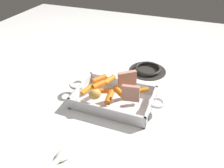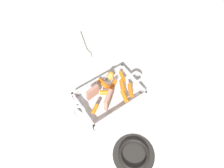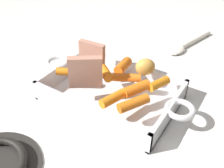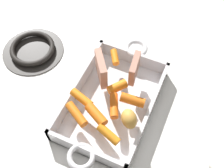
{
  "view_description": "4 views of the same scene",
  "coord_description": "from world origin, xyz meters",
  "px_view_note": "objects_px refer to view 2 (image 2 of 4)",
  "views": [
    {
      "loc": [
        0.23,
        -0.64,
        0.56
      ],
      "look_at": [
        -0.01,
        0.01,
        0.08
      ],
      "focal_mm": 35.31,
      "sensor_mm": 36.0,
      "label": 1
    },
    {
      "loc": [
        0.25,
        0.38,
        0.86
      ],
      "look_at": [
        -0.03,
        -0.02,
        0.08
      ],
      "focal_mm": 31.82,
      "sensor_mm": 36.0,
      "label": 2
    },
    {
      "loc": [
        -0.25,
        0.38,
        0.39
      ],
      "look_at": [
        -0.02,
        0.03,
        0.07
      ],
      "focal_mm": 40.01,
      "sensor_mm": 36.0,
      "label": 3
    },
    {
      "loc": [
        -0.31,
        -0.14,
        0.63
      ],
      "look_at": [
        0.01,
        0.01,
        0.07
      ],
      "focal_mm": 44.23,
      "sensor_mm": 36.0,
      "label": 4
    }
  ],
  "objects_px": {
    "baby_carrot_southwest": "(122,76)",
    "baby_carrot_short": "(105,92)",
    "baby_carrot_center_left": "(95,109)",
    "baby_carrot_northeast": "(130,90)",
    "roasting_dish": "(109,96)",
    "potato_golden_small": "(111,75)",
    "baby_carrot_long": "(112,86)",
    "roast_slice_thin": "(93,93)",
    "baby_carrot_northwest": "(103,84)",
    "serving_spoon": "(85,48)",
    "baby_carrot_southeast": "(124,96)",
    "baby_carrot_center_right": "(122,85)",
    "roast_slice_outer": "(108,100)",
    "stove_burner_rear": "(134,154)"
  },
  "relations": [
    {
      "from": "baby_carrot_center_right",
      "to": "potato_golden_small",
      "type": "bearing_deg",
      "value": -77.32
    },
    {
      "from": "baby_carrot_long",
      "to": "serving_spoon",
      "type": "height_order",
      "value": "baby_carrot_long"
    },
    {
      "from": "roast_slice_thin",
      "to": "potato_golden_small",
      "type": "xyz_separation_m",
      "value": [
        -0.13,
        -0.04,
        -0.01
      ]
    },
    {
      "from": "roast_slice_thin",
      "to": "baby_carrot_center_right",
      "type": "distance_m",
      "value": 0.15
    },
    {
      "from": "roast_slice_outer",
      "to": "baby_carrot_center_left",
      "type": "height_order",
      "value": "roast_slice_outer"
    },
    {
      "from": "baby_carrot_southeast",
      "to": "stove_burner_rear",
      "type": "distance_m",
      "value": 0.25
    },
    {
      "from": "serving_spoon",
      "to": "baby_carrot_center_right",
      "type": "bearing_deg",
      "value": 16.16
    },
    {
      "from": "serving_spoon",
      "to": "baby_carrot_southwest",
      "type": "bearing_deg",
      "value": 22.11
    },
    {
      "from": "baby_carrot_long",
      "to": "baby_carrot_short",
      "type": "height_order",
      "value": "baby_carrot_short"
    },
    {
      "from": "baby_carrot_long",
      "to": "baby_carrot_center_left",
      "type": "distance_m",
      "value": 0.14
    },
    {
      "from": "baby_carrot_short",
      "to": "baby_carrot_center_left",
      "type": "bearing_deg",
      "value": 27.12
    },
    {
      "from": "serving_spoon",
      "to": "roasting_dish",
      "type": "bearing_deg",
      "value": 4.7
    },
    {
      "from": "roast_slice_thin",
      "to": "baby_carrot_long",
      "type": "distance_m",
      "value": 0.11
    },
    {
      "from": "baby_carrot_long",
      "to": "roasting_dish",
      "type": "bearing_deg",
      "value": 31.08
    },
    {
      "from": "roast_slice_outer",
      "to": "baby_carrot_long",
      "type": "bearing_deg",
      "value": -136.38
    },
    {
      "from": "baby_carrot_center_left",
      "to": "potato_golden_small",
      "type": "height_order",
      "value": "potato_golden_small"
    },
    {
      "from": "baby_carrot_long",
      "to": "baby_carrot_northeast",
      "type": "relative_size",
      "value": 0.96
    },
    {
      "from": "roast_slice_outer",
      "to": "serving_spoon",
      "type": "height_order",
      "value": "roast_slice_outer"
    },
    {
      "from": "baby_carrot_center_right",
      "to": "baby_carrot_long",
      "type": "distance_m",
      "value": 0.05
    },
    {
      "from": "baby_carrot_northeast",
      "to": "baby_carrot_short",
      "type": "distance_m",
      "value": 0.12
    },
    {
      "from": "baby_carrot_southeast",
      "to": "baby_carrot_long",
      "type": "bearing_deg",
      "value": -80.61
    },
    {
      "from": "roast_slice_thin",
      "to": "potato_golden_small",
      "type": "relative_size",
      "value": 1.39
    },
    {
      "from": "baby_carrot_northwest",
      "to": "stove_burner_rear",
      "type": "distance_m",
      "value": 0.35
    },
    {
      "from": "baby_carrot_northeast",
      "to": "serving_spoon",
      "type": "height_order",
      "value": "baby_carrot_northeast"
    },
    {
      "from": "baby_carrot_center_left",
      "to": "serving_spoon",
      "type": "bearing_deg",
      "value": -113.76
    },
    {
      "from": "baby_carrot_southwest",
      "to": "baby_carrot_short",
      "type": "relative_size",
      "value": 1.17
    },
    {
      "from": "baby_carrot_center_left",
      "to": "baby_carrot_southeast",
      "type": "height_order",
      "value": "baby_carrot_southeast"
    },
    {
      "from": "baby_carrot_long",
      "to": "potato_golden_small",
      "type": "bearing_deg",
      "value": -115.71
    },
    {
      "from": "baby_carrot_long",
      "to": "baby_carrot_center_left",
      "type": "bearing_deg",
      "value": 22.79
    },
    {
      "from": "baby_carrot_long",
      "to": "baby_carrot_center_left",
      "type": "relative_size",
      "value": 1.46
    },
    {
      "from": "roasting_dish",
      "to": "baby_carrot_long",
      "type": "relative_size",
      "value": 6.22
    },
    {
      "from": "roasting_dish",
      "to": "potato_golden_small",
      "type": "xyz_separation_m",
      "value": [
        -0.05,
        -0.06,
        0.05
      ]
    },
    {
      "from": "roasting_dish",
      "to": "baby_carrot_short",
      "type": "distance_m",
      "value": 0.05
    },
    {
      "from": "roasting_dish",
      "to": "baby_carrot_southeast",
      "type": "relative_size",
      "value": 6.66
    },
    {
      "from": "roast_slice_outer",
      "to": "baby_carrot_southeast",
      "type": "distance_m",
      "value": 0.08
    },
    {
      "from": "roasting_dish",
      "to": "baby_carrot_long",
      "type": "xyz_separation_m",
      "value": [
        -0.03,
        -0.02,
        0.04
      ]
    },
    {
      "from": "roast_slice_outer",
      "to": "baby_carrot_southwest",
      "type": "height_order",
      "value": "roast_slice_outer"
    },
    {
      "from": "roasting_dish",
      "to": "serving_spoon",
      "type": "distance_m",
      "value": 0.35
    },
    {
      "from": "roasting_dish",
      "to": "roast_slice_thin",
      "type": "height_order",
      "value": "roast_slice_thin"
    },
    {
      "from": "baby_carrot_center_left",
      "to": "baby_carrot_northeast",
      "type": "relative_size",
      "value": 0.66
    },
    {
      "from": "baby_carrot_center_right",
      "to": "baby_carrot_northwest",
      "type": "relative_size",
      "value": 1.02
    },
    {
      "from": "baby_carrot_short",
      "to": "baby_carrot_northwest",
      "type": "xyz_separation_m",
      "value": [
        -0.02,
        -0.05,
        0.0
      ]
    },
    {
      "from": "baby_carrot_long",
      "to": "baby_carrot_northwest",
      "type": "distance_m",
      "value": 0.05
    },
    {
      "from": "baby_carrot_center_left",
      "to": "baby_carrot_short",
      "type": "relative_size",
      "value": 0.91
    },
    {
      "from": "baby_carrot_long",
      "to": "baby_carrot_northeast",
      "type": "xyz_separation_m",
      "value": [
        -0.06,
        0.07,
        0.0
      ]
    },
    {
      "from": "baby_carrot_short",
      "to": "baby_carrot_northwest",
      "type": "bearing_deg",
      "value": -109.09
    },
    {
      "from": "baby_carrot_northwest",
      "to": "baby_carrot_center_left",
      "type": "bearing_deg",
      "value": 42.07
    },
    {
      "from": "serving_spoon",
      "to": "baby_carrot_short",
      "type": "bearing_deg",
      "value": 1.45
    },
    {
      "from": "roast_slice_thin",
      "to": "serving_spoon",
      "type": "height_order",
      "value": "roast_slice_thin"
    },
    {
      "from": "roast_slice_thin",
      "to": "baby_carrot_short",
      "type": "height_order",
      "value": "roast_slice_thin"
    }
  ]
}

